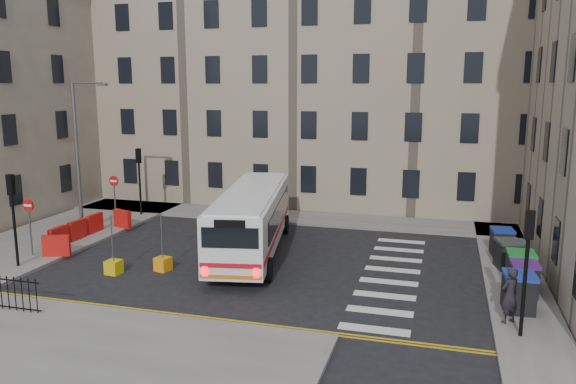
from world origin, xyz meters
The scene contains 22 objects.
ground centered at (0.00, 0.00, 0.00)m, with size 120.00×120.00×0.00m, color black.
pavement_north centered at (-6.00, 8.60, 0.07)m, with size 36.00×3.20×0.15m, color slate.
pavement_east centered at (9.00, 4.00, 0.07)m, with size 2.40×26.00×0.15m, color slate.
pavement_west centered at (-14.00, 1.00, 0.07)m, with size 6.00×22.00×0.15m, color slate.
pavement_sw centered at (-7.00, -10.00, 0.07)m, with size 20.00×6.00×0.15m, color slate.
terrace_north centered at (-7.00, 15.50, 8.62)m, with size 38.30×10.80×17.20m.
traffic_light_east centered at (8.60, -5.50, 2.87)m, with size 0.28×0.22×4.10m.
traffic_light_nw centered at (-12.00, 6.50, 2.87)m, with size 0.28×0.22×4.10m.
traffic_light_sw centered at (-12.00, -4.00, 2.87)m, with size 0.28×0.22×4.10m.
streetlamp centered at (-13.00, 2.00, 4.34)m, with size 0.50×0.22×8.14m.
no_entry_north centered at (-12.50, 4.50, 2.08)m, with size 0.60×0.08×3.00m.
no_entry_south centered at (-12.50, -2.50, 2.08)m, with size 0.60×0.08×3.00m.
roadworks_barriers centered at (-11.84, 0.50, 0.65)m, with size 1.66×6.26×1.00m.
bus centered at (-2.82, 1.19, 1.75)m, with size 4.59×11.44×3.04m.
wheelie_bin_a centered at (8.74, -3.32, 0.84)m, with size 1.14×1.29×1.37m.
wheelie_bin_b centered at (9.11, -1.61, 0.79)m, with size 1.05×1.19×1.28m.
wheelie_bin_c centered at (9.12, -0.44, 0.83)m, with size 1.09×1.24×1.35m.
wheelie_bin_d centered at (8.86, 1.59, 0.79)m, with size 1.24×1.35×1.26m.
wheelie_bin_e centered at (8.76, 3.64, 0.78)m, with size 1.10×1.24×1.26m.
pedestrian centered at (8.31, -4.53, 1.11)m, with size 0.70×0.46×1.92m, color black.
bollard_yellow centered at (-7.55, -3.40, 0.30)m, with size 0.60×0.60×0.60m, color gold.
bollard_chevron centered at (-5.71, -2.44, 0.30)m, with size 0.60×0.60×0.60m, color orange.
Camera 1 is at (6.02, -23.64, 8.02)m, focal length 35.00 mm.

